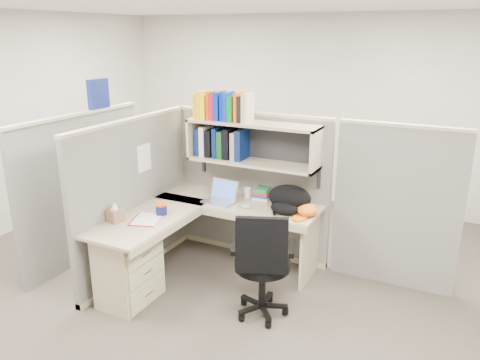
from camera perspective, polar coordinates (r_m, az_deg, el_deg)
The scene contains 14 objects.
ground at distance 4.79m, azimuth -3.39°, elevation -12.96°, with size 6.00×6.00×0.00m, color #38312B.
room_shell at distance 4.21m, azimuth -3.78°, elevation 6.44°, with size 6.00×6.00×6.00m.
cubicle at distance 4.95m, azimuth -4.66°, elevation -0.42°, with size 3.79×1.84×1.95m.
desk at distance 4.57m, azimuth -9.78°, elevation -8.51°, with size 1.74×1.75×0.73m.
laptop at distance 4.86m, azimuth -2.64°, elevation -1.48°, with size 0.32×0.32×0.23m, color #AFB0B4, non-canonical shape.
backpack at distance 4.63m, azimuth 5.80°, elevation -2.36°, with size 0.44×0.34×0.26m, color black, non-canonical shape.
orange_cap at distance 4.58m, azimuth 8.19°, elevation -3.63°, with size 0.21×0.24×0.11m, color orange, non-canonical shape.
snack_canister at distance 4.63m, azimuth -9.56°, elevation -3.46°, with size 0.12×0.12×0.11m.
tissue_box at distance 4.53m, azimuth -15.02°, elevation -3.76°, with size 0.12×0.12×0.20m, color #875F4C, non-canonical shape.
mouse at distance 4.74m, azimuth 0.73°, elevation -3.22°, with size 0.10×0.06×0.04m, color #91B4CE.
paper_cup at distance 5.02m, azimuth 0.88°, elevation -1.59°, with size 0.08×0.08×0.11m, color silver.
book_stack at distance 5.03m, azimuth 2.81°, elevation -1.54°, with size 0.17×0.23×0.11m, color gray, non-canonical shape.
loose_paper at distance 4.55m, azimuth -11.26°, elevation -4.68°, with size 0.23×0.31×0.00m, color white, non-canonical shape.
task_chair at distance 4.17m, azimuth 2.70°, elevation -12.17°, with size 0.59×0.55×1.03m.
Camera 1 is at (2.09, -3.56, 2.42)m, focal length 35.00 mm.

